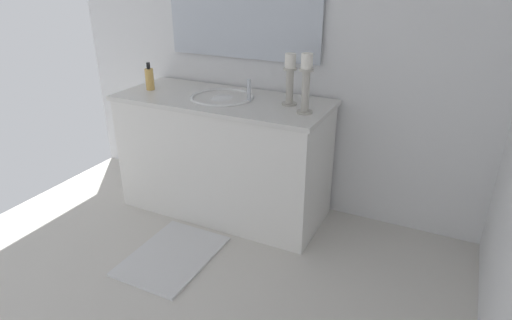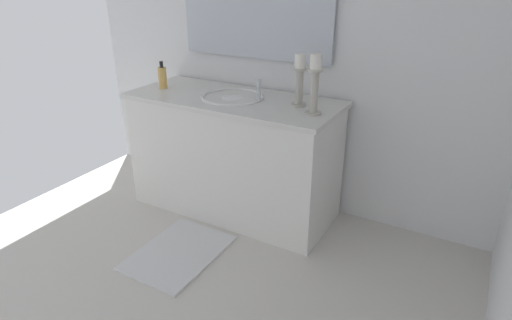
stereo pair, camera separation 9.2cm
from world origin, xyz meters
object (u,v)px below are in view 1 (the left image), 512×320
candle_holder_tall (306,82)px  candle_holder_short (290,78)px  bath_mat (172,256)px  soap_bottle (150,79)px  vanity_cabinet (224,156)px  sink_basin (222,104)px

candle_holder_tall → candle_holder_short: 0.18m
candle_holder_short → bath_mat: size_ratio=0.50×
soap_bottle → bath_mat: size_ratio=0.30×
soap_bottle → candle_holder_short: bearing=95.3°
bath_mat → vanity_cabinet: bearing=-180.0°
candle_holder_tall → bath_mat: size_ratio=0.55×
candle_holder_tall → vanity_cabinet: bearing=-95.6°
sink_basin → candle_holder_short: bearing=96.8°
vanity_cabinet → candle_holder_tall: candle_holder_tall is taller
vanity_cabinet → soap_bottle: soap_bottle is taller
vanity_cabinet → candle_holder_tall: bearing=84.4°
vanity_cabinet → soap_bottle: 0.71m
sink_basin → candle_holder_tall: (0.06, 0.57, 0.22)m
candle_holder_short → soap_bottle: bearing=-84.7°
candle_holder_short → bath_mat: 1.24m
bath_mat → candle_holder_short: bearing=147.4°
candle_holder_tall → candle_holder_short: candle_holder_tall is taller
vanity_cabinet → candle_holder_tall: 0.81m
vanity_cabinet → bath_mat: bearing=0.0°
vanity_cabinet → candle_holder_short: size_ratio=4.56×
sink_basin → soap_bottle: soap_bottle is taller
vanity_cabinet → sink_basin: size_ratio=3.43×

